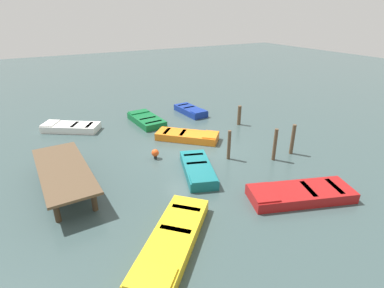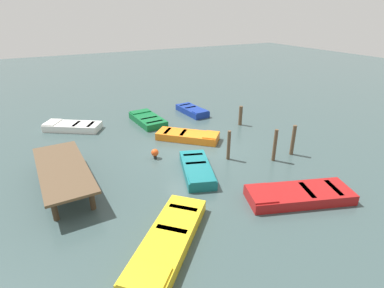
{
  "view_description": "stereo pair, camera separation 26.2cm",
  "coord_description": "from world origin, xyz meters",
  "px_view_note": "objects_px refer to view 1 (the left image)",
  "views": [
    {
      "loc": [
        -12.28,
        6.77,
        6.66
      ],
      "look_at": [
        0.0,
        0.0,
        0.35
      ],
      "focal_mm": 28.21,
      "sensor_mm": 36.0,
      "label": 1
    },
    {
      "loc": [
        -12.41,
        6.54,
        6.66
      ],
      "look_at": [
        0.0,
        0.0,
        0.35
      ],
      "focal_mm": 28.21,
      "sensor_mm": 36.0,
      "label": 2
    }
  ],
  "objects_px": {
    "rowboat_teal": "(198,169)",
    "mooring_piling_far_right": "(293,139)",
    "rowboat_green": "(146,120)",
    "mooring_piling_near_left": "(229,145)",
    "rowboat_red": "(300,193)",
    "rowboat_white": "(71,127)",
    "rowboat_orange": "(188,136)",
    "mooring_piling_near_right": "(239,115)",
    "marker_buoy": "(155,153)",
    "rowboat_blue": "(191,111)",
    "rowboat_yellow": "(172,241)",
    "mooring_piling_far_left": "(275,145)",
    "dock_segment": "(64,171)"
  },
  "relations": [
    {
      "from": "rowboat_teal",
      "to": "mooring_piling_far_right",
      "type": "height_order",
      "value": "mooring_piling_far_right"
    },
    {
      "from": "rowboat_green",
      "to": "mooring_piling_near_left",
      "type": "distance_m",
      "value": 6.89
    },
    {
      "from": "rowboat_red",
      "to": "mooring_piling_far_right",
      "type": "distance_m",
      "value": 4.07
    },
    {
      "from": "mooring_piling_near_left",
      "to": "rowboat_white",
      "type": "bearing_deg",
      "value": 38.65
    },
    {
      "from": "rowboat_orange",
      "to": "mooring_piling_near_right",
      "type": "bearing_deg",
      "value": 51.39
    },
    {
      "from": "mooring_piling_near_right",
      "to": "marker_buoy",
      "type": "distance_m",
      "value": 6.68
    },
    {
      "from": "rowboat_blue",
      "to": "mooring_piling_near_left",
      "type": "distance_m",
      "value": 7.19
    },
    {
      "from": "rowboat_green",
      "to": "marker_buoy",
      "type": "bearing_deg",
      "value": 160.09
    },
    {
      "from": "rowboat_yellow",
      "to": "rowboat_white",
      "type": "height_order",
      "value": "same"
    },
    {
      "from": "mooring_piling_near_right",
      "to": "marker_buoy",
      "type": "xyz_separation_m",
      "value": [
        -1.85,
        6.41,
        -0.32
      ]
    },
    {
      "from": "mooring_piling_far_right",
      "to": "marker_buoy",
      "type": "height_order",
      "value": "mooring_piling_far_right"
    },
    {
      "from": "rowboat_red",
      "to": "mooring_piling_far_left",
      "type": "relative_size",
      "value": 2.64
    },
    {
      "from": "rowboat_orange",
      "to": "rowboat_red",
      "type": "bearing_deg",
      "value": -38.21
    },
    {
      "from": "rowboat_orange",
      "to": "rowboat_blue",
      "type": "bearing_deg",
      "value": 102.56
    },
    {
      "from": "marker_buoy",
      "to": "mooring_piling_near_left",
      "type": "bearing_deg",
      "value": -119.44
    },
    {
      "from": "rowboat_white",
      "to": "rowboat_green",
      "type": "distance_m",
      "value": 4.52
    },
    {
      "from": "rowboat_white",
      "to": "mooring_piling_far_left",
      "type": "relative_size",
      "value": 2.13
    },
    {
      "from": "rowboat_blue",
      "to": "mooring_piling_far_left",
      "type": "bearing_deg",
      "value": -3.56
    },
    {
      "from": "rowboat_yellow",
      "to": "rowboat_orange",
      "type": "height_order",
      "value": "same"
    },
    {
      "from": "rowboat_red",
      "to": "mooring_piling_far_right",
      "type": "bearing_deg",
      "value": -111.8
    },
    {
      "from": "rowboat_red",
      "to": "marker_buoy",
      "type": "relative_size",
      "value": 8.74
    },
    {
      "from": "mooring_piling_far_left",
      "to": "marker_buoy",
      "type": "bearing_deg",
      "value": 59.79
    },
    {
      "from": "mooring_piling_far_right",
      "to": "mooring_piling_far_left",
      "type": "bearing_deg",
      "value": 94.53
    },
    {
      "from": "rowboat_orange",
      "to": "mooring_piling_near_right",
      "type": "distance_m",
      "value": 4.0
    },
    {
      "from": "rowboat_green",
      "to": "mooring_piling_far_right",
      "type": "bearing_deg",
      "value": -152.06
    },
    {
      "from": "rowboat_red",
      "to": "mooring_piling_near_right",
      "type": "height_order",
      "value": "mooring_piling_near_right"
    },
    {
      "from": "rowboat_yellow",
      "to": "mooring_piling_near_right",
      "type": "xyz_separation_m",
      "value": [
        7.64,
        -8.26,
        0.39
      ]
    },
    {
      "from": "rowboat_yellow",
      "to": "rowboat_red",
      "type": "bearing_deg",
      "value": 134.49
    },
    {
      "from": "mooring_piling_near_left",
      "to": "mooring_piling_far_right",
      "type": "bearing_deg",
      "value": -108.32
    },
    {
      "from": "rowboat_red",
      "to": "rowboat_green",
      "type": "relative_size",
      "value": 1.36
    },
    {
      "from": "rowboat_teal",
      "to": "rowboat_red",
      "type": "distance_m",
      "value": 4.31
    },
    {
      "from": "rowboat_red",
      "to": "mooring_piling_near_right",
      "type": "xyz_separation_m",
      "value": [
        7.66,
        -2.87,
        0.39
      ]
    },
    {
      "from": "rowboat_teal",
      "to": "rowboat_orange",
      "type": "xyz_separation_m",
      "value": [
        3.55,
        -1.39,
        -0.0
      ]
    },
    {
      "from": "rowboat_red",
      "to": "rowboat_white",
      "type": "distance_m",
      "value": 13.37
    },
    {
      "from": "mooring_piling_far_right",
      "to": "marker_buoy",
      "type": "bearing_deg",
      "value": 65.89
    },
    {
      "from": "mooring_piling_near_right",
      "to": "rowboat_teal",
      "type": "bearing_deg",
      "value": 127.69
    },
    {
      "from": "rowboat_yellow",
      "to": "mooring_piling_near_right",
      "type": "distance_m",
      "value": 11.26
    },
    {
      "from": "rowboat_teal",
      "to": "mooring_piling_far_right",
      "type": "distance_m",
      "value": 5.16
    },
    {
      "from": "mooring_piling_near_right",
      "to": "mooring_piling_near_left",
      "type": "distance_m",
      "value": 4.89
    },
    {
      "from": "mooring_piling_near_right",
      "to": "mooring_piling_far_right",
      "type": "distance_m",
      "value": 4.63
    },
    {
      "from": "rowboat_yellow",
      "to": "rowboat_blue",
      "type": "bearing_deg",
      "value": -166.54
    },
    {
      "from": "dock_segment",
      "to": "mooring_piling_far_left",
      "type": "height_order",
      "value": "mooring_piling_far_left"
    },
    {
      "from": "rowboat_orange",
      "to": "mooring_piling_far_left",
      "type": "bearing_deg",
      "value": -16.17
    },
    {
      "from": "rowboat_orange",
      "to": "mooring_piling_far_right",
      "type": "height_order",
      "value": "mooring_piling_far_right"
    },
    {
      "from": "rowboat_yellow",
      "to": "rowboat_teal",
      "type": "height_order",
      "value": "same"
    },
    {
      "from": "rowboat_blue",
      "to": "mooring_piling_near_left",
      "type": "bearing_deg",
      "value": -18.29
    },
    {
      "from": "rowboat_red",
      "to": "rowboat_white",
      "type": "height_order",
      "value": "same"
    },
    {
      "from": "rowboat_teal",
      "to": "rowboat_white",
      "type": "bearing_deg",
      "value": -134.31
    },
    {
      "from": "mooring_piling_near_right",
      "to": "rowboat_orange",
      "type": "bearing_deg",
      "value": 98.14
    },
    {
      "from": "rowboat_teal",
      "to": "rowboat_green",
      "type": "distance_m",
      "value": 7.2
    }
  ]
}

